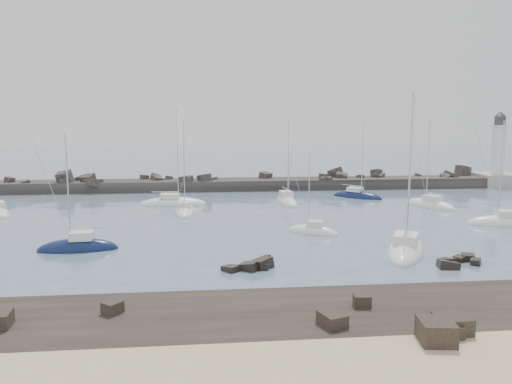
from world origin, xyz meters
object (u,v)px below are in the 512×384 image
at_px(sailboat_3, 185,212).
at_px(sailboat_9, 503,223).
at_px(sailboat_4, 173,204).
at_px(sailboat_5, 313,232).
at_px(lighthouse, 497,169).
at_px(sailboat_7, 406,251).
at_px(sailboat_10, 430,206).
at_px(sailboat_2, 78,249).
at_px(sailboat_8, 357,197).
at_px(sailboat_6, 287,202).

relative_size(sailboat_3, sailboat_9, 1.00).
bearing_deg(sailboat_4, sailboat_5, -50.89).
bearing_deg(sailboat_5, sailboat_4, 129.11).
distance_m(lighthouse, sailboat_4, 61.35).
distance_m(sailboat_7, sailboat_10, 27.21).
xyz_separation_m(sailboat_2, sailboat_10, (44.16, 19.62, -0.02)).
bearing_deg(sailboat_8, sailboat_4, -172.23).
bearing_deg(sailboat_6, sailboat_10, -13.90).
relative_size(sailboat_5, sailboat_6, 0.73).
xyz_separation_m(sailboat_5, sailboat_7, (6.92, -8.91, 0.02)).
height_order(sailboat_4, sailboat_9, sailboat_4).
xyz_separation_m(sailboat_5, sailboat_6, (0.34, 19.72, 0.02)).
relative_size(lighthouse, sailboat_2, 1.20).
relative_size(sailboat_2, sailboat_10, 0.90).
bearing_deg(sailboat_6, sailboat_3, -157.30).
bearing_deg(sailboat_10, sailboat_6, 166.10).
bearing_deg(sailboat_9, sailboat_2, -171.68).
bearing_deg(sailboat_8, sailboat_6, -160.01).
bearing_deg(sailboat_3, sailboat_7, -46.40).
height_order(sailboat_3, sailboat_5, sailboat_3).
distance_m(sailboat_7, sailboat_8, 33.52).
distance_m(sailboat_5, sailboat_7, 11.28).
relative_size(sailboat_5, sailboat_8, 0.74).
bearing_deg(sailboat_4, sailboat_2, -106.55).
height_order(sailboat_3, sailboat_9, sailboat_3).
distance_m(sailboat_5, sailboat_6, 19.72).
xyz_separation_m(sailboat_4, sailboat_9, (39.88, -18.12, 0.01)).
bearing_deg(lighthouse, sailboat_7, -128.93).
height_order(lighthouse, sailboat_2, lighthouse).
relative_size(sailboat_3, sailboat_6, 1.01).
distance_m(sailboat_4, sailboat_7, 37.31).
height_order(sailboat_4, sailboat_8, sailboat_4).
distance_m(sailboat_6, sailboat_9, 29.08).
xyz_separation_m(sailboat_5, sailboat_10, (20.30, 14.78, 0.01)).
bearing_deg(sailboat_3, sailboat_9, -16.81).
height_order(sailboat_7, sailboat_9, sailboat_7).
relative_size(sailboat_6, sailboat_7, 0.82).
bearing_deg(sailboat_9, sailboat_6, 142.65).
distance_m(sailboat_8, sailboat_9, 24.64).
bearing_deg(sailboat_3, sailboat_5, -43.13).
distance_m(sailboat_4, sailboat_6, 16.77).
bearing_deg(sailboat_4, sailboat_3, -73.52).
distance_m(sailboat_9, sailboat_10, 13.09).
relative_size(sailboat_5, sailboat_9, 0.72).
bearing_deg(sailboat_10, lighthouse, 42.68).
height_order(sailboat_6, sailboat_9, sailboat_9).
xyz_separation_m(sailboat_3, sailboat_10, (34.75, 1.25, 0.01)).
distance_m(sailboat_3, sailboat_4, 6.95).
distance_m(sailboat_6, sailboat_10, 20.56).
xyz_separation_m(sailboat_3, sailboat_9, (37.91, -11.45, 0.01)).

